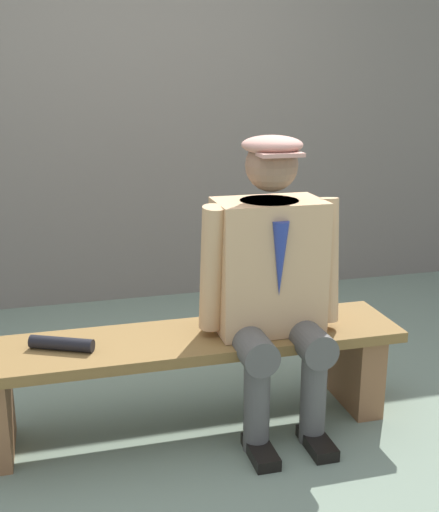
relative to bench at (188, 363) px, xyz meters
name	(u,v)px	position (x,y,z in m)	size (l,w,h in m)	color
ground_plane	(188,425)	(0.00, 0.00, -0.31)	(30.00, 30.00, 0.00)	slate
bench	(188,363)	(0.00, 0.00, 0.00)	(1.89, 0.42, 0.43)	brown
seated_man	(271,275)	(-0.36, 0.05, 0.39)	(0.63, 0.58, 1.29)	tan
rolled_magazine	(62,344)	(0.53, 0.01, 0.16)	(0.06, 0.06, 0.27)	black
stadium_wall	(127,136)	(0.00, -1.88, 0.81)	(12.00, 0.24, 2.23)	slate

